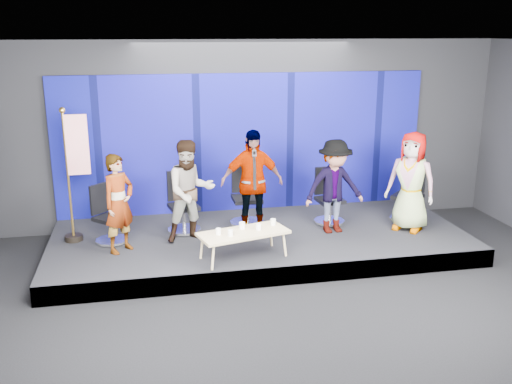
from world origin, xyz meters
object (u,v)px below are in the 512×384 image
chair_c (246,204)px  chair_d (329,205)px  chair_b (183,212)px  coffee_table (243,234)px  mug_c (242,226)px  panelist_e (411,181)px  mug_d (258,227)px  chair_a (109,223)px  mug_e (273,222)px  chair_e (408,202)px  flag_stand (75,172)px  panelist_b (190,191)px  panelist_a (119,204)px  mug_a (218,232)px  panelist_c (252,182)px  mug_b (230,233)px  panelist_d (334,186)px

chair_c → chair_d: 1.48m
chair_b → chair_c: chair_c is taller
coffee_table → mug_c: bearing=87.2°
panelist_e → mug_d: panelist_e is taller
chair_a → mug_e: (2.55, -0.89, 0.15)m
chair_e → coffee_table: size_ratio=0.73×
chair_a → flag_stand: 0.99m
chair_c → mug_d: chair_c is taller
panelist_b → mug_d: 1.34m
chair_b → mug_e: bearing=-52.9°
panelist_a → chair_d: panelist_a is taller
chair_a → mug_a: size_ratio=10.21×
coffee_table → flag_stand: bearing=153.0°
panelist_a → mug_c: panelist_a is taller
chair_c → panelist_e: (2.72, -0.85, 0.50)m
mug_a → flag_stand: 2.60m
chair_b → flag_stand: 1.90m
mug_a → mug_e: (0.90, 0.26, 0.00)m
chair_c → flag_stand: (-2.85, -0.28, 0.80)m
panelist_b → chair_e: 4.01m
chair_c → mug_d: (-0.09, -1.51, 0.10)m
mug_a → mug_c: 0.43m
panelist_c → flag_stand: bearing=175.2°
mug_a → panelist_a: bearing=154.2°
panelist_c → flag_stand: size_ratio=0.81×
mug_b → mug_c: (0.23, 0.27, 0.01)m
chair_c → chair_d: bearing=-8.5°
chair_a → chair_c: bearing=-33.9°
panelist_e → mug_b: 3.40m
chair_e → mug_a: size_ratio=11.27×
panelist_b → panelist_c: panelist_c is taller
panelist_a → mug_b: bearing=-70.6°
panelist_c → chair_e: (2.93, 0.12, -0.55)m
panelist_e → mug_b: bearing=-120.6°
chair_a → panelist_c: (2.37, -0.06, 0.58)m
panelist_a → chair_a: bearing=69.7°
chair_e → flag_stand: flag_stand is taller
flag_stand → panelist_b: bearing=-14.4°
mug_d → flag_stand: (-2.76, 1.23, 0.71)m
chair_d → panelist_d: bearing=-104.4°
chair_e → panelist_e: size_ratio=0.62×
panelist_d → mug_e: bearing=-157.7°
panelist_e → mug_b: size_ratio=18.92×
chair_e → mug_b: 3.72m
mug_a → mug_c: size_ratio=0.90×
coffee_table → mug_e: bearing=23.0°
panelist_e → panelist_c: bearing=-142.2°
mug_e → mug_b: bearing=-154.3°
panelist_c → chair_d: size_ratio=1.80×
chair_c → flag_stand: flag_stand is taller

